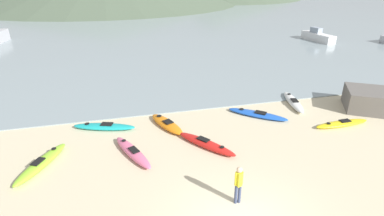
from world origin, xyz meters
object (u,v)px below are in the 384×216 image
at_px(kayak_on_sand_6, 104,127).
at_px(person_near_foreground, 239,183).
at_px(kayak_on_sand_0, 257,114).
at_px(kayak_on_sand_7, 206,144).
at_px(kayak_on_sand_1, 133,152).
at_px(moored_boat_4, 318,36).
at_px(kayak_on_sand_4, 342,124).
at_px(shoreline_rock, 367,100).
at_px(kayak_on_sand_5, 293,102).
at_px(kayak_on_sand_2, 167,124).
at_px(kayak_on_sand_3, 41,163).

xyz_separation_m(kayak_on_sand_6, person_near_foreground, (4.84, -7.07, 0.75)).
relative_size(kayak_on_sand_0, kayak_on_sand_7, 1.05).
relative_size(kayak_on_sand_1, moored_boat_4, 0.69).
bearing_deg(kayak_on_sand_4, kayak_on_sand_1, -179.23).
bearing_deg(moored_boat_4, shoreline_rock, -117.17).
relative_size(kayak_on_sand_0, person_near_foreground, 2.04).
relative_size(person_near_foreground, moored_boat_4, 0.33).
xyz_separation_m(kayak_on_sand_6, moored_boat_4, (25.08, 17.10, 0.45)).
bearing_deg(kayak_on_sand_5, kayak_on_sand_7, -152.57).
bearing_deg(kayak_on_sand_2, kayak_on_sand_4, -13.43).
height_order(kayak_on_sand_0, kayak_on_sand_2, kayak_on_sand_2).
relative_size(kayak_on_sand_4, moored_boat_4, 0.70).
relative_size(kayak_on_sand_6, shoreline_rock, 1.37).
bearing_deg(moored_boat_4, person_near_foreground, -129.95).
height_order(kayak_on_sand_0, kayak_on_sand_5, kayak_on_sand_5).
relative_size(kayak_on_sand_3, shoreline_rock, 1.29).
bearing_deg(kayak_on_sand_6, kayak_on_sand_2, -9.36).
height_order(kayak_on_sand_1, shoreline_rock, shoreline_rock).
relative_size(kayak_on_sand_3, kayak_on_sand_6, 0.94).
xyz_separation_m(kayak_on_sand_0, kayak_on_sand_6, (-8.74, 0.55, 0.02)).
height_order(kayak_on_sand_0, moored_boat_4, moored_boat_4).
bearing_deg(kayak_on_sand_4, kayak_on_sand_3, -179.64).
bearing_deg(kayak_on_sand_7, kayak_on_sand_0, 32.91).
distance_m(moored_boat_4, shoreline_rock, 20.61).
xyz_separation_m(kayak_on_sand_2, kayak_on_sand_3, (-5.92, -2.35, 0.01)).
distance_m(kayak_on_sand_0, kayak_on_sand_5, 3.17).
bearing_deg(kayak_on_sand_6, person_near_foreground, -55.60).
bearing_deg(kayak_on_sand_7, shoreline_rock, 9.68).
bearing_deg(kayak_on_sand_4, moored_boat_4, 58.21).
height_order(moored_boat_4, shoreline_rock, moored_boat_4).
distance_m(kayak_on_sand_2, kayak_on_sand_6, 3.37).
relative_size(kayak_on_sand_4, kayak_on_sand_6, 0.97).
relative_size(kayak_on_sand_0, shoreline_rock, 1.28).
bearing_deg(moored_boat_4, kayak_on_sand_4, -121.79).
bearing_deg(shoreline_rock, kayak_on_sand_5, 156.25).
xyz_separation_m(kayak_on_sand_4, shoreline_rock, (2.92, 1.56, 0.49)).
bearing_deg(kayak_on_sand_1, kayak_on_sand_5, 18.34).
relative_size(kayak_on_sand_1, kayak_on_sand_3, 1.00).
xyz_separation_m(kayak_on_sand_0, kayak_on_sand_2, (-5.41, 0.00, 0.04)).
bearing_deg(moored_boat_4, kayak_on_sand_0, -132.79).
relative_size(kayak_on_sand_6, moored_boat_4, 0.73).
height_order(kayak_on_sand_0, kayak_on_sand_3, kayak_on_sand_3).
distance_m(kayak_on_sand_6, kayak_on_sand_7, 5.73).
distance_m(kayak_on_sand_1, kayak_on_sand_4, 11.43).
bearing_deg(kayak_on_sand_0, kayak_on_sand_3, -168.32).
distance_m(kayak_on_sand_0, person_near_foreground, 7.63).
height_order(kayak_on_sand_1, person_near_foreground, person_near_foreground).
relative_size(kayak_on_sand_0, kayak_on_sand_6, 0.93).
distance_m(kayak_on_sand_2, kayak_on_sand_7, 2.94).
relative_size(kayak_on_sand_0, moored_boat_4, 0.68).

